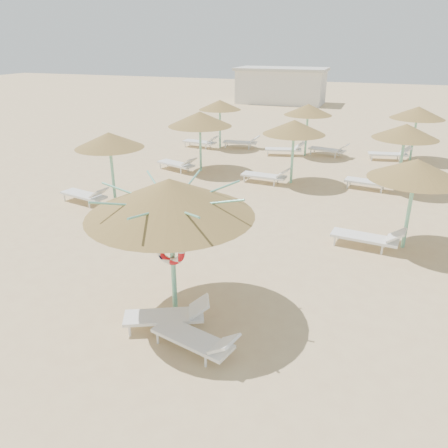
% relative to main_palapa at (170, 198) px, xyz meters
% --- Properties ---
extents(ground, '(120.00, 120.00, 0.00)m').
position_rel_main_palapa_xyz_m(ground, '(0.34, 0.17, -2.72)').
color(ground, '#CFB47E').
rests_on(ground, ground).
extents(main_palapa, '(3.49, 3.49, 3.13)m').
position_rel_main_palapa_xyz_m(main_palapa, '(0.00, 0.00, 0.00)').
color(main_palapa, '#74CAAA').
rests_on(main_palapa, ground).
extents(lounger_main_a, '(1.86, 1.25, 0.65)m').
position_rel_main_palapa_xyz_m(lounger_main_a, '(0.16, -0.59, -2.41)').
color(lounger_main_a, white).
rests_on(lounger_main_a, ground).
extents(lounger_main_b, '(1.90, 0.99, 0.66)m').
position_rel_main_palapa_xyz_m(lounger_main_b, '(1.03, -1.15, -2.41)').
color(lounger_main_b, white).
rests_on(lounger_main_b, ground).
extents(palapa_field, '(18.42, 13.98, 2.72)m').
position_rel_main_palapa_xyz_m(palapa_field, '(2.50, 10.22, -0.41)').
color(palapa_field, '#74CAAA').
rests_on(palapa_field, ground).
extents(service_hut, '(8.40, 4.40, 3.25)m').
position_rel_main_palapa_xyz_m(service_hut, '(-5.66, 35.17, -1.08)').
color(service_hut, silver).
rests_on(service_hut, ground).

